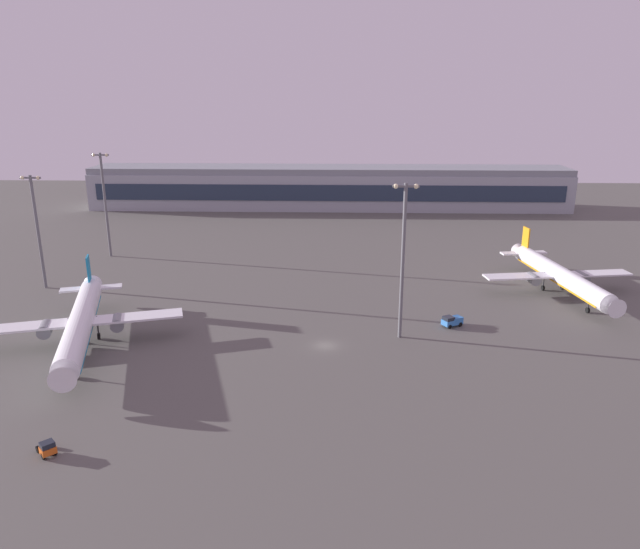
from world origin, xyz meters
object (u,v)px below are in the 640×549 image
object	(u,v)px
apron_light_central	(105,199)
apron_light_east	(37,225)
airplane_near_gate	(559,275)
pushback_tug	(47,448)
maintenance_van	(452,321)
airplane_taxiway_distant	(81,322)
apron_light_west	(403,253)

from	to	relation	value
apron_light_central	apron_light_east	distance (m)	29.14
airplane_near_gate	apron_light_central	distance (m)	120.54
pushback_tug	airplane_near_gate	bearing A→B (deg)	173.02
maintenance_van	apron_light_central	size ratio (longest dim) A/B	0.16
airplane_taxiway_distant	apron_light_east	xyz separation A→B (m)	(-23.06, 32.96, 10.77)
pushback_tug	apron_light_central	xyz separation A→B (m)	(-27.87, 96.21, 15.41)
airplane_near_gate	apron_light_west	world-z (taller)	apron_light_west
airplane_taxiway_distant	airplane_near_gate	xyz separation A→B (m)	(98.49, 33.14, -0.19)
pushback_tug	apron_light_east	distance (m)	76.47
apron_light_west	apron_light_east	distance (m)	86.58
airplane_near_gate	pushback_tug	size ratio (longest dim) A/B	13.04
maintenance_van	apron_light_central	bearing A→B (deg)	30.85
airplane_taxiway_distant	apron_light_central	size ratio (longest dim) A/B	1.58
apron_light_west	apron_light_east	xyz separation A→B (m)	(-82.18, 27.21, -1.37)
apron_light_central	airplane_taxiway_distant	bearing A→B (deg)	-73.72
maintenance_van	pushback_tug	size ratio (longest dim) A/B	1.32
apron_light_west	apron_light_east	bearing A→B (deg)	161.68
apron_light_central	airplane_near_gate	bearing A→B (deg)	-13.75
maintenance_van	apron_light_central	world-z (taller)	apron_light_central
maintenance_van	apron_light_east	world-z (taller)	apron_light_east
apron_light_east	maintenance_van	bearing A→B (deg)	-12.95
apron_light_east	airplane_taxiway_distant	bearing A→B (deg)	-55.02
airplane_taxiway_distant	pushback_tug	distance (m)	36.12
apron_light_central	pushback_tug	bearing A→B (deg)	-73.84
airplane_near_gate	apron_light_central	bearing A→B (deg)	-22.30
apron_light_central	apron_light_east	bearing A→B (deg)	-100.00
apron_light_west	airplane_near_gate	bearing A→B (deg)	34.83
airplane_near_gate	apron_light_west	distance (m)	49.52
apron_light_central	apron_light_east	world-z (taller)	apron_light_central
airplane_near_gate	maintenance_van	xyz separation A→B (m)	(-28.37, -21.60, -3.20)
airplane_near_gate	apron_light_central	world-z (taller)	apron_light_central
maintenance_van	apron_light_east	size ratio (longest dim) A/B	0.17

